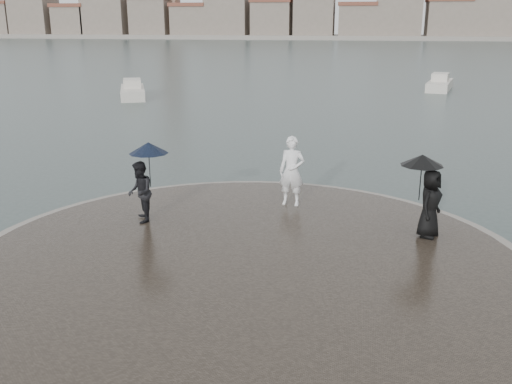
# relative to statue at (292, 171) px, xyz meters

# --- Properties ---
(ground) EXTENTS (400.00, 400.00, 0.00)m
(ground) POSITION_rel_statue_xyz_m (-0.52, -7.35, -1.32)
(ground) COLOR #2B3835
(ground) RESTS_ON ground
(kerb_ring) EXTENTS (12.50, 12.50, 0.32)m
(kerb_ring) POSITION_rel_statue_xyz_m (-0.52, -3.85, -1.16)
(kerb_ring) COLOR gray
(kerb_ring) RESTS_ON ground
(quay_tip) EXTENTS (11.90, 11.90, 0.36)m
(quay_tip) POSITION_rel_statue_xyz_m (-0.52, -3.85, -1.14)
(quay_tip) COLOR #2D261E
(quay_tip) RESTS_ON ground
(statue) EXTENTS (0.74, 0.52, 1.91)m
(statue) POSITION_rel_statue_xyz_m (0.00, 0.00, 0.00)
(statue) COLOR white
(statue) RESTS_ON quay_tip
(visitor_left) EXTENTS (1.15, 1.05, 2.04)m
(visitor_left) POSITION_rel_statue_xyz_m (-3.50, -2.04, 0.13)
(visitor_left) COLOR black
(visitor_left) RESTS_ON quay_tip
(visitor_right) EXTENTS (1.15, 1.07, 1.95)m
(visitor_right) POSITION_rel_statue_xyz_m (3.40, -1.80, 0.14)
(visitor_right) COLOR black
(visitor_right) RESTS_ON quay_tip
(far_skyline) EXTENTS (260.00, 20.00, 37.00)m
(far_skyline) POSITION_rel_statue_xyz_m (-6.82, 153.36, 4.29)
(far_skyline) COLOR gray
(far_skyline) RESTS_ON ground
(boats) EXTENTS (35.89, 16.45, 1.50)m
(boats) POSITION_rel_statue_xyz_m (3.98, 29.96, -0.94)
(boats) COLOR beige
(boats) RESTS_ON ground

